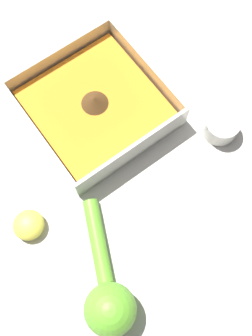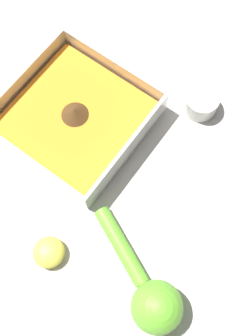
{
  "view_description": "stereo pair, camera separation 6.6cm",
  "coord_description": "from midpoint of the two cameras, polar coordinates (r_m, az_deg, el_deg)",
  "views": [
    {
      "loc": [
        -0.17,
        -0.26,
        0.66
      ],
      "look_at": [
        -0.05,
        -0.09,
        0.03
      ],
      "focal_mm": 42.0,
      "sensor_mm": 36.0,
      "label": 1
    },
    {
      "loc": [
        -0.22,
        -0.22,
        0.66
      ],
      "look_at": [
        -0.05,
        -0.09,
        0.03
      ],
      "focal_mm": 42.0,
      "sensor_mm": 36.0,
      "label": 2
    }
  ],
  "objects": [
    {
      "name": "spice_bowl",
      "position": [
        0.73,
        8.29,
        8.93
      ],
      "size": [
        0.06,
        0.06,
        0.04
      ],
      "color": "silver",
      "rests_on": "ground_plane"
    },
    {
      "name": "lemon_half",
      "position": [
        0.67,
        -14.0,
        -12.21
      ],
      "size": [
        0.05,
        0.05,
        0.03
      ],
      "color": "#EFDB4C",
      "rests_on": "ground_plane"
    },
    {
      "name": "square_dish",
      "position": [
        0.72,
        -9.88,
        6.8
      ],
      "size": [
        0.24,
        0.24,
        0.06
      ],
      "color": "silver",
      "rests_on": "ground_plane"
    },
    {
      "name": "lemon_squeezer",
      "position": [
        0.62,
        0.52,
        -18.71
      ],
      "size": [
        0.12,
        0.21,
        0.08
      ],
      "rotation": [
        0.0,
        0.0,
        4.29
      ],
      "color": "#6BC633",
      "rests_on": "ground_plane"
    },
    {
      "name": "ground_plane",
      "position": [
        0.73,
        -6.11,
        5.54
      ],
      "size": [
        4.0,
        4.0,
        0.0
      ],
      "primitive_type": "plane",
      "color": "beige"
    }
  ]
}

